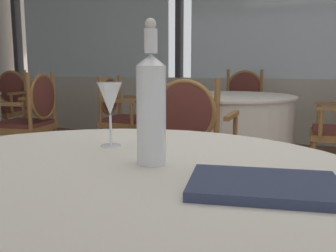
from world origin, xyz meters
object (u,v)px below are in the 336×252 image
dining_chair_0_1 (121,112)px  dining_chair_2_2 (6,103)px  dining_chair_0_0 (242,104)px  dining_chair_0_2 (190,136)px  dining_chair_2_1 (32,115)px  water_bottle (151,106)px  wine_glass (110,100)px  menu_book (264,185)px

dining_chair_0_1 → dining_chair_2_2: 1.67m
dining_chair_0_0 → dining_chair_0_2: bearing=0.0°
dining_chair_0_2 → dining_chair_2_1: (-1.65, 0.41, 0.01)m
water_bottle → dining_chair_0_1: 2.87m
dining_chair_2_2 → dining_chair_0_1: bearing=76.1°
wine_glass → dining_chair_2_1: 2.47m
water_bottle → dining_chair_0_2: water_bottle is taller
water_bottle → dining_chair_2_1: water_bottle is taller
menu_book → dining_chair_0_0: (-0.66, 3.67, -0.19)m
water_bottle → dining_chair_0_0: water_bottle is taller
water_bottle → menu_book: water_bottle is taller
dining_chair_0_0 → dining_chair_2_1: bearing=-43.9°
dining_chair_0_0 → dining_chair_2_2: size_ratio=1.01×
dining_chair_0_1 → dining_chair_0_2: (1.07, -1.06, 0.01)m
wine_glass → dining_chair_0_1: bearing=117.4°
wine_glass → menu_book: 0.59m
water_bottle → menu_book: (0.30, -0.11, -0.14)m
water_bottle → wine_glass: size_ratio=1.81×
dining_chair_0_0 → wine_glass: bearing=2.0°
dining_chair_0_0 → dining_chair_2_1: (-1.63, -1.73, -0.00)m
dining_chair_0_0 → dining_chair_0_1: 1.51m
dining_chair_2_1 → dining_chair_2_2: dining_chair_2_2 is taller
dining_chair_2_1 → water_bottle: bearing=129.0°
menu_book → dining_chair_0_0: bearing=90.8°
dining_chair_0_1 → menu_book: bearing=-57.1°
dining_chair_2_1 → dining_chair_0_1: bearing=-140.3°
menu_book → dining_chair_0_0: dining_chair_0_0 is taller
dining_chair_2_2 → dining_chair_0_0: bearing=100.4°
wine_glass → dining_chair_0_1: wine_glass is taller
dining_chair_0_2 → dining_chair_0_0: bearing=0.0°
wine_glass → dining_chair_2_1: (-1.78, 1.68, -0.33)m
dining_chair_2_1 → dining_chair_0_0: bearing=-141.8°
wine_glass → dining_chair_0_2: size_ratio=0.22×
water_bottle → dining_chair_0_0: 3.59m
menu_book → dining_chair_0_1: size_ratio=0.33×
wine_glass → dining_chair_0_0: bearing=92.5°
wine_glass → dining_chair_0_2: bearing=95.9°
water_bottle → dining_chair_0_1: water_bottle is taller
menu_book → dining_chair_2_1: (-2.29, 1.94, -0.19)m
dining_chair_2_1 → wine_glass: bearing=128.3°
dining_chair_0_2 → dining_chair_2_2: bearing=65.5°
dining_chair_0_0 → dining_chair_0_1: size_ratio=1.07×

